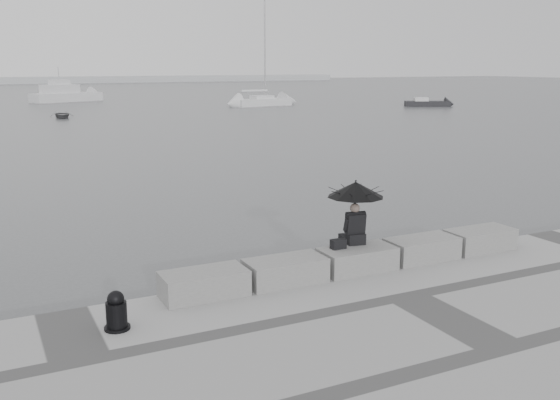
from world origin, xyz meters
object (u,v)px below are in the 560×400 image
sailboat_right (262,101)px  seated_person (356,197)px  motor_cruiser (67,95)px  small_motorboat (427,104)px  mooring_bollard (116,313)px  dinghy (62,115)px

sailboat_right → seated_person: bearing=-119.8°
motor_cruiser → small_motorboat: bearing=-59.8°
small_motorboat → seated_person: bearing=-103.9°
mooring_bollard → dinghy: mooring_bollard is taller
motor_cruiser → seated_person: bearing=-115.0°
seated_person → sailboat_right: 60.24m
seated_person → mooring_bollard: 5.54m
sailboat_right → dinghy: (-23.06, -7.04, -0.29)m
motor_cruiser → small_motorboat: size_ratio=1.78×
sailboat_right → small_motorboat: bearing=-36.1°
motor_cruiser → dinghy: (-3.90, -25.69, -0.64)m
motor_cruiser → dinghy: bearing=-120.5°
dinghy → sailboat_right: bearing=22.2°
mooring_bollard → dinghy: bearing=83.7°
mooring_bollard → small_motorboat: size_ratio=0.13×
mooring_bollard → dinghy: (5.49, 49.59, -0.53)m
sailboat_right → motor_cruiser: sailboat_right is taller
sailboat_right → small_motorboat: 19.00m
seated_person → dinghy: (0.19, 48.51, -1.76)m
sailboat_right → motor_cruiser: (-19.16, 18.65, 0.36)m
motor_cruiser → small_motorboat: motor_cruiser is taller
seated_person → small_motorboat: size_ratio=0.27×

